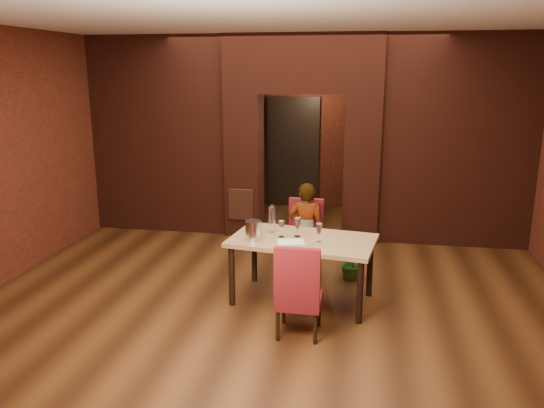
{
  "coord_description": "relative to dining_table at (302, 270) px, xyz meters",
  "views": [
    {
      "loc": [
        0.97,
        -6.36,
        2.66
      ],
      "look_at": [
        -0.14,
        0.0,
        1.02
      ],
      "focal_mm": 35.0,
      "sensor_mm": 36.0,
      "label": 1
    }
  ],
  "objects": [
    {
      "name": "pillar_right",
      "position": [
        0.63,
        2.55,
        0.77
      ],
      "size": [
        0.55,
        0.55,
        2.3
      ],
      "primitive_type": "cube",
      "color": "maroon",
      "rests_on": "ground"
    },
    {
      "name": "wall_left",
      "position": [
        -3.82,
        0.55,
        1.22
      ],
      "size": [
        0.04,
        8.0,
        3.2
      ],
      "primitive_type": "cube",
      "color": "maroon",
      "rests_on": "ground"
    },
    {
      "name": "pillar_left",
      "position": [
        -1.27,
        2.55,
        0.77
      ],
      "size": [
        0.55,
        0.55,
        2.3
      ],
      "primitive_type": "cube",
      "color": "maroon",
      "rests_on": "ground"
    },
    {
      "name": "lintel",
      "position": [
        -0.32,
        2.55,
        2.37
      ],
      "size": [
        2.45,
        0.55,
        0.9
      ],
      "primitive_type": "cube",
      "color": "maroon",
      "rests_on": "ground"
    },
    {
      "name": "tasting_sheet",
      "position": [
        -0.12,
        -0.15,
        0.39
      ],
      "size": [
        0.34,
        0.28,
        0.0
      ],
      "primitive_type": "cube",
      "rotation": [
        0.0,
        0.0,
        0.23
      ],
      "color": "white",
      "rests_on": "dining_table"
    },
    {
      "name": "potted_plant",
      "position": [
        0.56,
        0.78,
        -0.17
      ],
      "size": [
        0.47,
        0.43,
        0.43
      ],
      "primitive_type": "imported",
      "rotation": [
        0.0,
        0.0,
        0.31
      ],
      "color": "#265C20",
      "rests_on": "ground"
    },
    {
      "name": "wall_front",
      "position": [
        -0.32,
        -3.45,
        1.22
      ],
      "size": [
        7.0,
        0.04,
        3.2
      ],
      "primitive_type": "cube",
      "color": "maroon",
      "rests_on": "ground"
    },
    {
      "name": "wine_glass_c",
      "position": [
        0.2,
        -0.1,
        0.49
      ],
      "size": [
        0.09,
        0.09,
        0.22
      ],
      "primitive_type": null,
      "color": "white",
      "rests_on": "dining_table"
    },
    {
      "name": "floor",
      "position": [
        -0.32,
        0.55,
        -0.38
      ],
      "size": [
        8.0,
        8.0,
        0.0
      ],
      "primitive_type": "plane",
      "color": "#4B2A12",
      "rests_on": "ground"
    },
    {
      "name": "wine_bucket",
      "position": [
        -0.55,
        -0.15,
        0.5
      ],
      "size": [
        0.19,
        0.19,
        0.23
      ],
      "primitive_type": "cylinder",
      "color": "#B8B9BF",
      "rests_on": "dining_table"
    },
    {
      "name": "rear_door",
      "position": [
        -0.72,
        4.49,
        0.67
      ],
      "size": [
        0.9,
        0.08,
        2.1
      ],
      "primitive_type": "cube",
      "color": "black",
      "rests_on": "ground"
    },
    {
      "name": "chair_far",
      "position": [
        -0.07,
        0.77,
        0.12
      ],
      "size": [
        0.47,
        0.47,
        1.01
      ],
      "primitive_type": "cube",
      "rotation": [
        0.0,
        0.0,
        -0.02
      ],
      "color": "maroon",
      "rests_on": "ground"
    },
    {
      "name": "dining_table",
      "position": [
        0.0,
        0.0,
        0.0
      ],
      "size": [
        1.76,
        1.15,
        0.77
      ],
      "primitive_type": "cube",
      "rotation": [
        0.0,
        0.0,
        -0.14
      ],
      "color": "#AA8356",
      "rests_on": "ground"
    },
    {
      "name": "wine_glass_b",
      "position": [
        -0.07,
        0.06,
        0.5
      ],
      "size": [
        0.09,
        0.09,
        0.23
      ],
      "primitive_type": null,
      "color": "white",
      "rests_on": "dining_table"
    },
    {
      "name": "wing_wall_right",
      "position": [
        2.04,
        2.55,
        1.22
      ],
      "size": [
        2.28,
        0.35,
        3.2
      ],
      "primitive_type": "cube",
      "color": "maroon",
      "rests_on": "ground"
    },
    {
      "name": "rear_door_frame",
      "position": [
        -0.72,
        4.45,
        0.67
      ],
      "size": [
        1.02,
        0.04,
        2.22
      ],
      "primitive_type": "cube",
      "color": "black",
      "rests_on": "ground"
    },
    {
      "name": "water_bottle",
      "position": [
        -0.39,
        0.19,
        0.55
      ],
      "size": [
        0.08,
        0.08,
        0.34
      ],
      "primitive_type": "cylinder",
      "color": "white",
      "rests_on": "dining_table"
    },
    {
      "name": "wall_back",
      "position": [
        -0.32,
        4.55,
        1.22
      ],
      "size": [
        7.0,
        0.04,
        3.2
      ],
      "primitive_type": "cube",
      "color": "maroon",
      "rests_on": "ground"
    },
    {
      "name": "ceiling",
      "position": [
        -0.32,
        0.55,
        2.82
      ],
      "size": [
        7.0,
        8.0,
        0.04
      ],
      "primitive_type": "cube",
      "color": "silver",
      "rests_on": "ground"
    },
    {
      "name": "wine_glass_a",
      "position": [
        -0.25,
        0.01,
        0.48
      ],
      "size": [
        0.08,
        0.08,
        0.19
      ],
      "primitive_type": null,
      "color": "white",
      "rests_on": "dining_table"
    },
    {
      "name": "person_seated",
      "position": [
        -0.04,
        0.72,
        0.25
      ],
      "size": [
        0.48,
        0.33,
        1.28
      ],
      "primitive_type": "imported",
      "rotation": [
        0.0,
        0.0,
        3.09
      ],
      "color": "silver",
      "rests_on": "ground"
    },
    {
      "name": "chair_near",
      "position": [
        0.07,
        -0.82,
        0.11
      ],
      "size": [
        0.46,
        0.46,
        1.0
      ],
      "primitive_type": "cube",
      "rotation": [
        0.0,
        0.0,
        3.13
      ],
      "color": "maroon",
      "rests_on": "ground"
    },
    {
      "name": "wing_wall_left",
      "position": [
        -2.68,
        2.55,
        1.22
      ],
      "size": [
        2.28,
        0.35,
        3.2
      ],
      "primitive_type": "cube",
      "color": "maroon",
      "rests_on": "ground"
    },
    {
      "name": "vent_panel",
      "position": [
        -1.27,
        2.25,
        0.17
      ],
      "size": [
        0.4,
        0.03,
        0.5
      ],
      "primitive_type": "cube",
      "color": "brown",
      "rests_on": "ground"
    }
  ]
}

